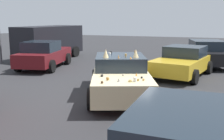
% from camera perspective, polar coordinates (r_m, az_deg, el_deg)
% --- Properties ---
extents(ground_plane, '(60.00, 60.00, 0.00)m').
position_cam_1_polar(ground_plane, '(9.60, 1.70, -5.39)').
color(ground_plane, '#2D2D30').
extents(art_car_decorated, '(4.96, 3.25, 1.67)m').
position_cam_1_polar(art_car_decorated, '(9.47, 1.71, -1.22)').
color(art_car_decorated, beige).
rests_on(art_car_decorated, ground).
extents(parked_van_behind_right, '(5.08, 2.80, 2.12)m').
position_cam_1_polar(parked_van_behind_right, '(18.55, -12.90, 5.98)').
color(parked_van_behind_right, black).
rests_on(parked_van_behind_right, ground).
extents(parked_sedan_far_left, '(4.74, 2.77, 1.44)m').
position_cam_1_polar(parked_sedan_far_left, '(16.36, 18.76, 3.43)').
color(parked_sedan_far_left, black).
rests_on(parked_sedan_far_left, ground).
extents(parked_sedan_far_right, '(4.29, 2.49, 1.46)m').
position_cam_1_polar(parked_sedan_far_right, '(15.16, -13.94, 3.09)').
color(parked_sedan_far_right, '#5B1419').
rests_on(parked_sedan_far_right, ground).
extents(parked_sedan_behind_left, '(4.34, 2.72, 1.37)m').
position_cam_1_polar(parked_sedan_behind_left, '(13.09, 14.46, 1.69)').
color(parked_sedan_behind_left, gold).
rests_on(parked_sedan_behind_left, ground).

